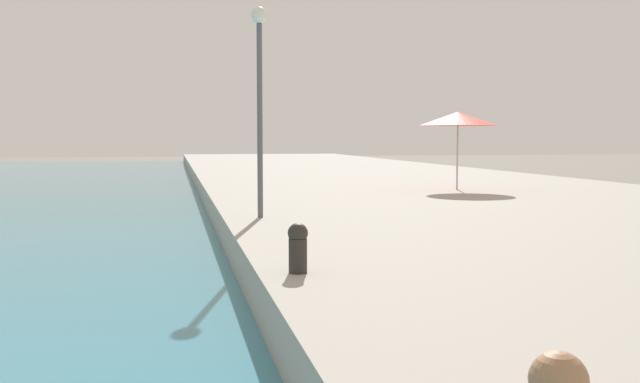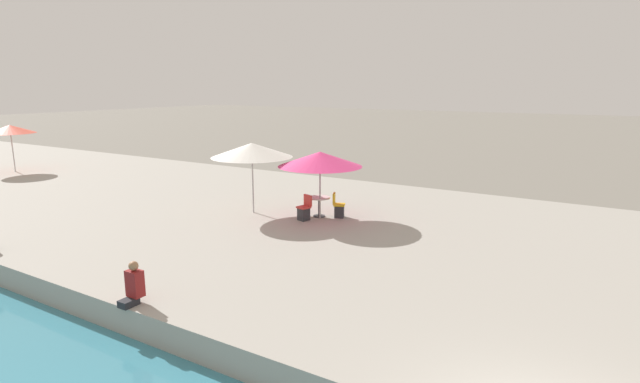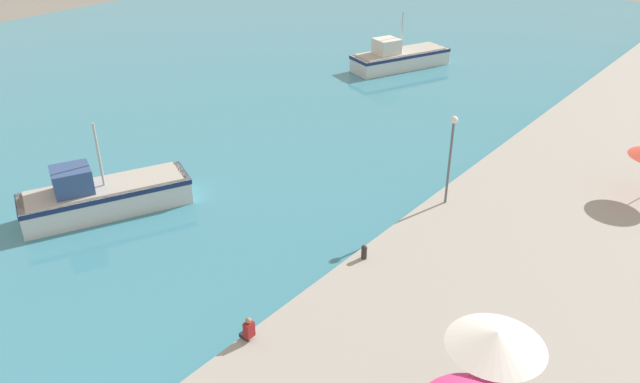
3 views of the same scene
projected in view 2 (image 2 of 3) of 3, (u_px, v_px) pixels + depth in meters
name	position (u px, v px, depth m)	size (l,w,h in m)	color
cafe_umbrella_pink	(320.00, 159.00, 17.83)	(3.04, 3.04, 2.45)	#B7B7B7
cafe_umbrella_white	(252.00, 150.00, 18.59)	(3.06, 3.06, 2.67)	#B7B7B7
cafe_umbrella_striped	(10.00, 129.00, 27.66)	(2.60, 2.60, 2.61)	#B7B7B7
cafe_table	(319.00, 203.00, 18.39)	(0.80, 0.80, 0.74)	#333338
cafe_chair_left	(339.00, 209.00, 18.33)	(0.54, 0.55, 0.91)	#2D2D33
cafe_chair_right	(304.00, 211.00, 17.96)	(0.53, 0.51, 0.91)	#2D2D33
person_at_quay	(133.00, 285.00, 11.07)	(0.53, 0.36, 0.98)	#232328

